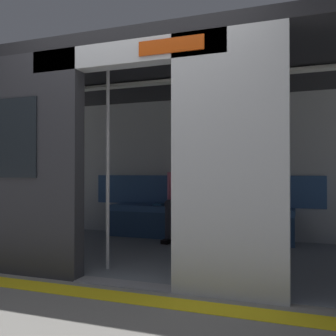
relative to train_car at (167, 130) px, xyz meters
name	(u,v)px	position (x,y,z in m)	size (l,w,h in m)	color
ground_plane	(125,285)	(-0.05, 1.23, -1.48)	(60.00, 60.00, 0.00)	gray
platform_edge_strip	(108,295)	(-0.05, 1.53, -1.48)	(8.00, 0.24, 0.01)	yellow
train_car	(167,130)	(0.00, 0.00, 0.00)	(6.40, 2.82, 2.22)	silver
bench_seat	(196,214)	(-0.05, -1.07, -1.11)	(2.71, 0.44, 0.48)	#38609E
person_seated	(183,192)	(0.12, -1.02, -0.79)	(0.55, 0.69, 1.20)	pink
handbag	(218,201)	(-0.36, -1.15, -0.92)	(0.26, 0.15, 0.17)	brown
book	(160,204)	(0.52, -1.13, -0.99)	(0.15, 0.22, 0.03)	#26598C
grab_pole_door	(108,166)	(0.34, 0.82, -0.44)	(0.04, 0.04, 2.08)	silver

